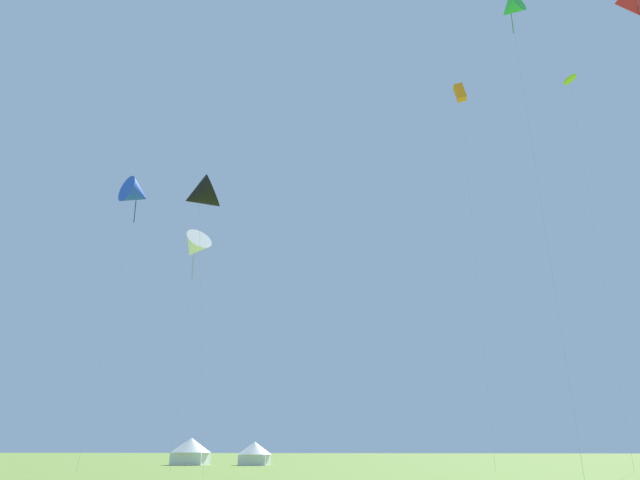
# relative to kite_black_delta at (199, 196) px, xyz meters

# --- Properties ---
(kite_black_delta) EXTENTS (4.41, 4.21, 23.43)m
(kite_black_delta) POSITION_rel_kite_black_delta_xyz_m (0.00, 0.00, 0.00)
(kite_black_delta) COLOR black
(kite_black_delta) RESTS_ON ground
(kite_white_delta) EXTENTS (3.94, 3.91, 20.60)m
(kite_white_delta) POSITION_rel_kite_black_delta_xyz_m (-2.07, 5.55, -2.61)
(kite_white_delta) COLOR white
(kite_white_delta) RESTS_ON ground
(kite_red_diamond) EXTENTS (2.36, 2.59, 28.19)m
(kite_red_diamond) POSITION_rel_kite_black_delta_xyz_m (30.66, -13.73, 4.81)
(kite_red_diamond) COLOR red
(kite_red_diamond) RESTS_ON ground
(kite_green_delta) EXTENTS (2.38, 2.68, 32.34)m
(kite_green_delta) POSITION_rel_kite_black_delta_xyz_m (24.75, -8.00, 9.73)
(kite_green_delta) COLOR green
(kite_green_delta) RESTS_ON ground
(kite_orange_box) EXTENTS (1.18, 1.54, 35.41)m
(kite_orange_box) POSITION_rel_kite_black_delta_xyz_m (22.81, 7.91, 12.78)
(kite_orange_box) COLOR orange
(kite_orange_box) RESTS_ON ground
(kite_lime_parafoil) EXTENTS (1.45, 2.73, 37.26)m
(kite_lime_parafoil) POSITION_rel_kite_black_delta_xyz_m (34.09, 10.83, 15.07)
(kite_lime_parafoil) COLOR #99DB2D
(kite_lime_parafoil) RESTS_ON ground
(kite_blue_delta) EXTENTS (4.20, 3.61, 25.12)m
(kite_blue_delta) POSITION_rel_kite_black_delta_xyz_m (-7.16, 3.64, 2.05)
(kite_blue_delta) COLOR blue
(kite_blue_delta) RESTS_ON ground
(festival_tent_center) EXTENTS (4.28, 4.28, 2.78)m
(festival_tent_center) POSITION_rel_kite_black_delta_xyz_m (-6.83, 22.50, -20.06)
(festival_tent_center) COLOR white
(festival_tent_center) RESTS_ON ground
(festival_tent_right) EXTENTS (3.63, 3.63, 2.36)m
(festival_tent_right) POSITION_rel_kite_black_delta_xyz_m (0.23, 22.50, -20.30)
(festival_tent_right) COLOR white
(festival_tent_right) RESTS_ON ground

